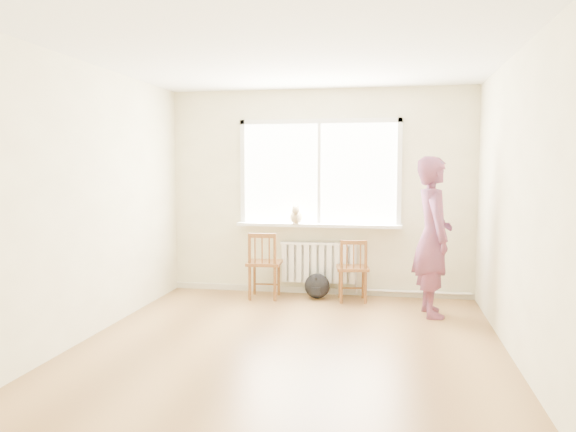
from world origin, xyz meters
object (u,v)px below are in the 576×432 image
at_px(person, 433,237).
at_px(cat, 296,216).
at_px(backpack, 317,286).
at_px(chair_left, 264,265).
at_px(chair_right, 353,270).

relative_size(person, cat, 4.78).
bearing_deg(backpack, person, -22.10).
bearing_deg(person, chair_left, 67.78).
xyz_separation_m(chair_right, person, (0.93, -0.47, 0.50)).
relative_size(chair_right, backpack, 2.43).
distance_m(person, backpack, 1.67).
bearing_deg(backpack, chair_right, -10.90).
xyz_separation_m(chair_left, person, (2.06, -0.44, 0.47)).
bearing_deg(chair_left, chair_right, 179.09).
distance_m(chair_left, cat, 0.76).
xyz_separation_m(chair_right, backpack, (-0.46, 0.09, -0.24)).
bearing_deg(backpack, chair_left, -169.29).
height_order(person, backpack, person).
bearing_deg(chair_left, cat, -151.59).
height_order(chair_left, backpack, chair_left).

